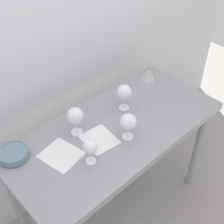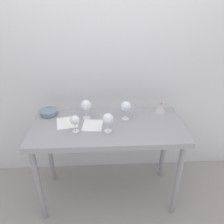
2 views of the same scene
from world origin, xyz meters
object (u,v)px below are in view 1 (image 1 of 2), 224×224
wine_glass_far_left (75,116)px  tasting_bowl (13,153)px  tasting_sheet_upper (61,155)px  decanter_funnel (148,74)px  wine_glass_far_right (124,93)px  tasting_sheet_lower (99,139)px  wine_glass_near_left (90,147)px  wine_glass_near_center (128,123)px

wine_glass_far_left → tasting_bowl: (-0.38, 0.09, -0.10)m
tasting_sheet_upper → decanter_funnel: 0.93m
wine_glass_far_right → tasting_sheet_upper: bearing=-174.9°
wine_glass_far_left → tasting_sheet_lower: wine_glass_far_left is taller
wine_glass_near_left → tasting_sheet_upper: bearing=122.0°
tasting_sheet_lower → tasting_bowl: (-0.44, 0.23, 0.03)m
wine_glass_near_center → decanter_funnel: (0.55, 0.32, -0.07)m
tasting_sheet_lower → tasting_bowl: bearing=158.2°
wine_glass_far_left → tasting_sheet_upper: wine_glass_far_left is taller
wine_glass_far_left → tasting_sheet_lower: 0.20m
tasting_bowl → decanter_funnel: (1.11, -0.01, 0.02)m
wine_glass_near_center → tasting_sheet_upper: (-0.37, 0.16, -0.12)m
tasting_sheet_upper → decanter_funnel: (0.92, 0.16, 0.05)m
wine_glass_near_left → wine_glass_far_right: (0.46, 0.20, 0.01)m
wine_glass_near_left → tasting_bowl: (-0.29, 0.32, -0.08)m
wine_glass_far_right → tasting_sheet_lower: 0.35m
wine_glass_near_center → tasting_bowl: size_ratio=1.00×
decanter_funnel → wine_glass_far_left: bearing=-173.8°
tasting_bowl → wine_glass_far_right: bearing=-9.1°
tasting_sheet_lower → decanter_funnel: decanter_funnel is taller
wine_glass_far_left → tasting_bowl: 0.40m
decanter_funnel → tasting_bowl: bearing=179.6°
tasting_sheet_upper → tasting_bowl: size_ratio=1.24×
wine_glass_near_left → wine_glass_far_right: 0.50m
wine_glass_far_left → tasting_bowl: wine_glass_far_left is taller
wine_glass_near_left → tasting_bowl: size_ratio=0.92×
wine_glass_near_center → decanter_funnel: 0.64m
tasting_sheet_lower → tasting_sheet_upper: bearing=172.1°
wine_glass_far_right → tasting_sheet_lower: bearing=-161.2°
wine_glass_near_center → tasting_sheet_lower: wine_glass_near_center is taller
wine_glass_far_right → decanter_funnel: size_ratio=1.26×
wine_glass_far_left → tasting_sheet_lower: (0.06, -0.14, -0.13)m
wine_glass_near_left → tasting_sheet_upper: 0.21m
tasting_sheet_upper → tasting_sheet_lower: size_ratio=1.06×
wine_glass_near_left → wine_glass_far_left: bearing=69.9°
wine_glass_near_left → tasting_sheet_lower: 0.20m
tasting_sheet_upper → wine_glass_far_left: bearing=13.8°
decanter_funnel → wine_glass_near_left: bearing=-159.2°
wine_glass_near_left → decanter_funnel: (0.82, 0.31, -0.06)m
tasting_sheet_upper → tasting_sheet_lower: (0.24, -0.06, 0.00)m
tasting_sheet_upper → tasting_bowl: (-0.20, 0.17, 0.03)m
tasting_sheet_lower → wine_glass_far_right: bearing=24.5°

